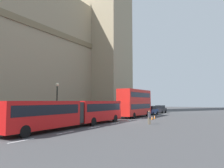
{
  "coord_description": "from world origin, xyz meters",
  "views": [
    {
      "loc": [
        -26.85,
        -13.54,
        2.9
      ],
      "look_at": [
        0.79,
        2.59,
        5.48
      ],
      "focal_mm": 33.73,
      "sensor_mm": 36.0,
      "label": 1
    }
  ],
  "objects_px": {
    "sedan_trailing": "(160,109)",
    "street_lamp": "(57,100)",
    "articulated_bus": "(74,111)",
    "traffic_cone_west": "(152,118)",
    "traffic_cone_middle": "(155,117)",
    "pedestrian_near_cones": "(149,117)",
    "double_decker_bus": "(135,102)",
    "sedan_lead": "(151,110)"
  },
  "relations": [
    {
      "from": "sedan_lead",
      "to": "traffic_cone_middle",
      "type": "xyz_separation_m",
      "value": [
        -9.97,
        -4.12,
        -0.63
      ]
    },
    {
      "from": "traffic_cone_middle",
      "to": "street_lamp",
      "type": "relative_size",
      "value": 0.11
    },
    {
      "from": "sedan_trailing",
      "to": "traffic_cone_west",
      "type": "height_order",
      "value": "sedan_trailing"
    },
    {
      "from": "sedan_trailing",
      "to": "traffic_cone_middle",
      "type": "height_order",
      "value": "sedan_trailing"
    },
    {
      "from": "pedestrian_near_cones",
      "to": "street_lamp",
      "type": "bearing_deg",
      "value": 114.74
    },
    {
      "from": "double_decker_bus",
      "to": "street_lamp",
      "type": "distance_m",
      "value": 15.41
    },
    {
      "from": "sedan_trailing",
      "to": "traffic_cone_west",
      "type": "relative_size",
      "value": 7.59
    },
    {
      "from": "street_lamp",
      "to": "pedestrian_near_cones",
      "type": "bearing_deg",
      "value": -65.26
    },
    {
      "from": "articulated_bus",
      "to": "sedan_lead",
      "type": "distance_m",
      "value": 25.09
    },
    {
      "from": "articulated_bus",
      "to": "sedan_trailing",
      "type": "xyz_separation_m",
      "value": [
        31.66,
        0.03,
        -0.83
      ]
    },
    {
      "from": "sedan_trailing",
      "to": "traffic_cone_middle",
      "type": "distance_m",
      "value": 17.08
    },
    {
      "from": "sedan_trailing",
      "to": "street_lamp",
      "type": "bearing_deg",
      "value": 171.43
    },
    {
      "from": "double_decker_bus",
      "to": "traffic_cone_west",
      "type": "height_order",
      "value": "double_decker_bus"
    },
    {
      "from": "double_decker_bus",
      "to": "traffic_cone_middle",
      "type": "relative_size",
      "value": 16.56
    },
    {
      "from": "sedan_trailing",
      "to": "traffic_cone_middle",
      "type": "xyz_separation_m",
      "value": [
        -16.55,
        -4.16,
        -0.63
      ]
    },
    {
      "from": "traffic_cone_west",
      "to": "street_lamp",
      "type": "height_order",
      "value": "street_lamp"
    },
    {
      "from": "articulated_bus",
      "to": "traffic_cone_middle",
      "type": "height_order",
      "value": "articulated_bus"
    },
    {
      "from": "articulated_bus",
      "to": "traffic_cone_west",
      "type": "relative_size",
      "value": 30.4
    },
    {
      "from": "pedestrian_near_cones",
      "to": "sedan_trailing",
      "type": "bearing_deg",
      "value": 14.25
    },
    {
      "from": "traffic_cone_west",
      "to": "pedestrian_near_cones",
      "type": "distance_m",
      "value": 6.82
    },
    {
      "from": "traffic_cone_middle",
      "to": "pedestrian_near_cones",
      "type": "distance_m",
      "value": 8.52
    },
    {
      "from": "traffic_cone_west",
      "to": "traffic_cone_middle",
      "type": "distance_m",
      "value": 1.73
    },
    {
      "from": "articulated_bus",
      "to": "traffic_cone_west",
      "type": "xyz_separation_m",
      "value": [
        13.39,
        -4.31,
        -1.46
      ]
    },
    {
      "from": "traffic_cone_west",
      "to": "sedan_trailing",
      "type": "bearing_deg",
      "value": 13.35
    },
    {
      "from": "double_decker_bus",
      "to": "sedan_lead",
      "type": "xyz_separation_m",
      "value": [
        8.42,
        -0.01,
        -1.8
      ]
    },
    {
      "from": "sedan_lead",
      "to": "sedan_trailing",
      "type": "relative_size",
      "value": 1.0
    },
    {
      "from": "sedan_trailing",
      "to": "street_lamp",
      "type": "height_order",
      "value": "street_lamp"
    },
    {
      "from": "articulated_bus",
      "to": "double_decker_bus",
      "type": "xyz_separation_m",
      "value": [
        16.66,
        0.0,
        0.96
      ]
    },
    {
      "from": "traffic_cone_middle",
      "to": "pedestrian_near_cones",
      "type": "height_order",
      "value": "pedestrian_near_cones"
    },
    {
      "from": "sedan_trailing",
      "to": "pedestrian_near_cones",
      "type": "height_order",
      "value": "sedan_trailing"
    },
    {
      "from": "double_decker_bus",
      "to": "traffic_cone_west",
      "type": "relative_size",
      "value": 16.56
    },
    {
      "from": "sedan_lead",
      "to": "street_lamp",
      "type": "height_order",
      "value": "street_lamp"
    },
    {
      "from": "double_decker_bus",
      "to": "sedan_trailing",
      "type": "relative_size",
      "value": 2.18
    },
    {
      "from": "articulated_bus",
      "to": "street_lamp",
      "type": "xyz_separation_m",
      "value": [
        1.93,
        4.51,
        1.31
      ]
    },
    {
      "from": "articulated_bus",
      "to": "traffic_cone_west",
      "type": "height_order",
      "value": "articulated_bus"
    },
    {
      "from": "sedan_lead",
      "to": "street_lamp",
      "type": "bearing_deg",
      "value": 168.97
    },
    {
      "from": "articulated_bus",
      "to": "street_lamp",
      "type": "distance_m",
      "value": 5.07
    },
    {
      "from": "sedan_trailing",
      "to": "traffic_cone_middle",
      "type": "relative_size",
      "value": 7.59
    },
    {
      "from": "sedan_lead",
      "to": "sedan_trailing",
      "type": "height_order",
      "value": "same"
    },
    {
      "from": "sedan_trailing",
      "to": "double_decker_bus",
      "type": "bearing_deg",
      "value": -179.91
    },
    {
      "from": "street_lamp",
      "to": "pedestrian_near_cones",
      "type": "relative_size",
      "value": 3.12
    },
    {
      "from": "traffic_cone_west",
      "to": "articulated_bus",
      "type": "bearing_deg",
      "value": 162.15
    }
  ]
}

